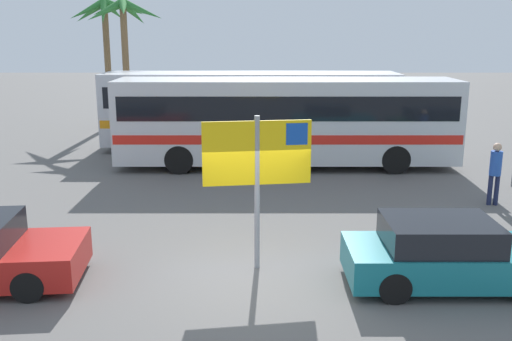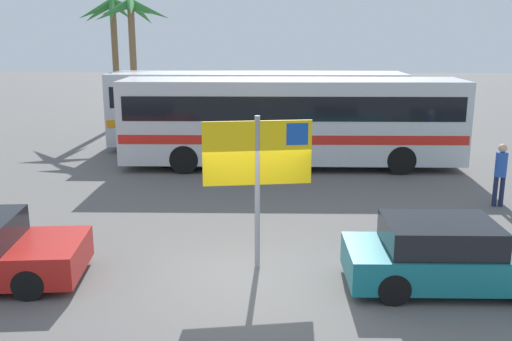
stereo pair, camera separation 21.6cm
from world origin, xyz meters
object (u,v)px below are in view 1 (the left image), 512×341
Objects in this scene: car_teal at (450,255)px; pedestrian_crossing_lot at (499,169)px; ferry_sign at (262,159)px; bus_front_coach at (289,118)px; bus_rear_coach at (253,106)px.

pedestrian_crossing_lot is at bearing 59.85° from car_teal.
car_teal is 2.22× the size of pedestrian_crossing_lot.
car_teal is (3.61, -0.87, -1.69)m from ferry_sign.
car_teal is 6.16m from pedestrian_crossing_lot.
bus_front_coach is 3.78× the size of ferry_sign.
bus_rear_coach reaches higher than car_teal.
ferry_sign is (0.30, -12.63, 0.54)m from bus_rear_coach.
ferry_sign reaches higher than bus_rear_coach.
pedestrian_crossing_lot is at bearing -49.51° from bus_rear_coach.
pedestrian_crossing_lot is (6.98, -8.17, -0.72)m from bus_rear_coach.
pedestrian_crossing_lot is at bearing 25.53° from ferry_sign.
pedestrian_crossing_lot reaches higher than car_teal.
bus_front_coach is at bearing -68.42° from bus_rear_coach.
bus_rear_coach is 10.77m from pedestrian_crossing_lot.
ferry_sign is (-1.02, -9.28, 0.54)m from bus_front_coach.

